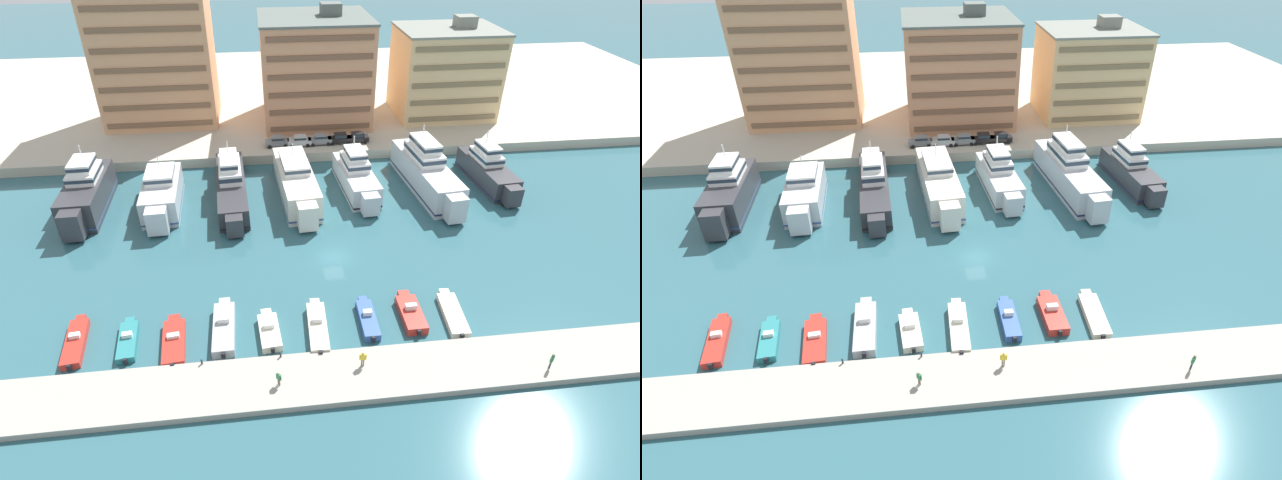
% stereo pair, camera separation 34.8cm
% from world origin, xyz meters
% --- Properties ---
extents(ground_plane, '(400.00, 400.00, 0.00)m').
position_xyz_m(ground_plane, '(0.00, 0.00, 0.00)').
color(ground_plane, '#2D5B66').
extents(quay_promenade, '(180.00, 70.00, 1.63)m').
position_xyz_m(quay_promenade, '(0.00, 62.67, 0.81)').
color(quay_promenade, '#BCB29E').
rests_on(quay_promenade, ground).
extents(pier_dock, '(120.00, 6.12, 0.69)m').
position_xyz_m(pier_dock, '(0.00, -19.03, 0.35)').
color(pier_dock, '#9E998E').
rests_on(pier_dock, ground).
extents(yacht_charcoal_far_left, '(5.20, 17.53, 8.90)m').
position_xyz_m(yacht_charcoal_far_left, '(-33.01, 15.81, 2.70)').
color(yacht_charcoal_far_left, '#333338').
rests_on(yacht_charcoal_far_left, ground).
extents(yacht_silver_left, '(5.53, 15.93, 7.07)m').
position_xyz_m(yacht_silver_left, '(-22.59, 15.11, 2.21)').
color(yacht_silver_left, silver).
rests_on(yacht_silver_left, ground).
extents(yacht_charcoal_mid_left, '(5.33, 22.15, 7.85)m').
position_xyz_m(yacht_charcoal_mid_left, '(-12.87, 16.86, 2.18)').
color(yacht_charcoal_mid_left, '#333338').
rests_on(yacht_charcoal_mid_left, ground).
extents(yacht_ivory_center_left, '(6.13, 20.70, 7.26)m').
position_xyz_m(yacht_ivory_center_left, '(-3.34, 16.03, 2.33)').
color(yacht_ivory_center_left, silver).
rests_on(yacht_ivory_center_left, ground).
extents(yacht_silver_center, '(5.41, 16.64, 7.94)m').
position_xyz_m(yacht_silver_center, '(5.84, 17.00, 2.25)').
color(yacht_silver_center, silver).
rests_on(yacht_silver_center, ground).
extents(yacht_silver_center_right, '(6.51, 21.91, 9.16)m').
position_xyz_m(yacht_silver_center_right, '(16.46, 16.32, 2.76)').
color(yacht_silver_center_right, silver).
rests_on(yacht_silver_center_right, ground).
extents(yacht_charcoal_mid_right, '(5.15, 16.59, 7.77)m').
position_xyz_m(yacht_charcoal_mid_right, '(26.55, 16.95, 2.18)').
color(yacht_charcoal_mid_right, '#333338').
rests_on(yacht_charcoal_mid_right, ground).
extents(motorboat_red_far_left, '(2.48, 7.39, 1.23)m').
position_xyz_m(motorboat_red_far_left, '(-27.64, -11.56, 0.42)').
color(motorboat_red_far_left, red).
rests_on(motorboat_red_far_left, ground).
extents(motorboat_teal_left, '(2.26, 6.31, 1.14)m').
position_xyz_m(motorboat_teal_left, '(-22.53, -11.92, 0.38)').
color(motorboat_teal_left, teal).
rests_on(motorboat_teal_left, ground).
extents(motorboat_red_mid_left, '(2.71, 7.25, 1.09)m').
position_xyz_m(motorboat_red_mid_left, '(-17.96, -12.58, 0.38)').
color(motorboat_red_mid_left, red).
rests_on(motorboat_red_mid_left, ground).
extents(motorboat_grey_center_left, '(2.29, 8.33, 1.64)m').
position_xyz_m(motorboat_grey_center_left, '(-13.03, -11.44, 0.55)').
color(motorboat_grey_center_left, '#9EA3A8').
rests_on(motorboat_grey_center_left, ground).
extents(motorboat_cream_center, '(2.42, 6.10, 1.35)m').
position_xyz_m(motorboat_cream_center, '(-8.45, -12.37, 0.44)').
color(motorboat_cream_center, beige).
rests_on(motorboat_cream_center, ground).
extents(motorboat_cream_center_right, '(2.08, 8.00, 1.48)m').
position_xyz_m(motorboat_cream_center_right, '(-3.51, -12.42, 0.50)').
color(motorboat_cream_center_right, beige).
rests_on(motorboat_cream_center_right, ground).
extents(motorboat_blue_mid_right, '(1.72, 6.54, 1.35)m').
position_xyz_m(motorboat_blue_mid_right, '(1.84, -11.81, 0.45)').
color(motorboat_blue_mid_right, '#33569E').
rests_on(motorboat_blue_mid_right, ground).
extents(motorboat_red_right, '(2.23, 6.55, 1.54)m').
position_xyz_m(motorboat_red_right, '(6.54, -11.54, 0.51)').
color(motorboat_red_right, red).
rests_on(motorboat_red_right, ground).
extents(motorboat_cream_far_right, '(2.38, 7.48, 0.81)m').
position_xyz_m(motorboat_cream_far_right, '(10.98, -12.02, 0.36)').
color(motorboat_cream_far_right, beige).
rests_on(motorboat_cream_far_right, ground).
extents(car_grey_far_left, '(4.14, 2.01, 1.80)m').
position_xyz_m(car_grey_far_left, '(-5.37, 31.22, 2.60)').
color(car_grey_far_left, slate).
rests_on(car_grey_far_left, quay_promenade).
extents(car_silver_left, '(4.11, 1.95, 1.80)m').
position_xyz_m(car_silver_left, '(-1.53, 30.98, 2.60)').
color(car_silver_left, '#B7BCC1').
rests_on(car_silver_left, quay_promenade).
extents(car_grey_mid_left, '(4.14, 2.00, 1.80)m').
position_xyz_m(car_grey_mid_left, '(2.03, 31.14, 2.60)').
color(car_grey_mid_left, slate).
rests_on(car_grey_mid_left, quay_promenade).
extents(car_black_center_left, '(4.11, 1.94, 1.80)m').
position_xyz_m(car_black_center_left, '(5.47, 31.23, 2.60)').
color(car_black_center_left, black).
rests_on(car_black_center_left, quay_promenade).
extents(car_black_center, '(4.14, 2.00, 1.80)m').
position_xyz_m(car_black_center, '(8.55, 31.21, 2.60)').
color(car_black_center, black).
rests_on(car_black_center, quay_promenade).
extents(apartment_block_far_left, '(20.61, 14.07, 28.23)m').
position_xyz_m(apartment_block_far_left, '(-26.01, 46.70, 14.79)').
color(apartment_block_far_left, tan).
rests_on(apartment_block_far_left, quay_promenade).
extents(apartment_block_left, '(19.79, 18.24, 20.53)m').
position_xyz_m(apartment_block_left, '(2.58, 44.15, 10.94)').
color(apartment_block_left, tan).
rests_on(apartment_block_left, quay_promenade).
extents(apartment_block_mid_left, '(18.51, 15.02, 17.97)m').
position_xyz_m(apartment_block_mid_left, '(27.58, 44.06, 9.66)').
color(apartment_block_mid_left, '#E0BC84').
rests_on(apartment_block_mid_left, quay_promenade).
extents(pedestrian_near_edge, '(0.47, 0.45, 1.59)m').
position_xyz_m(pedestrian_near_edge, '(-7.82, -19.52, 1.63)').
color(pedestrian_near_edge, '#7A6B56').
rests_on(pedestrian_near_edge, pier_dock).
extents(pedestrian_mid_deck, '(0.54, 0.50, 1.77)m').
position_xyz_m(pedestrian_mid_deck, '(17.27, -20.55, 1.74)').
color(pedestrian_mid_deck, '#282D3D').
rests_on(pedestrian_mid_deck, pier_dock).
extents(pedestrian_far_side, '(0.67, 0.28, 1.74)m').
position_xyz_m(pedestrian_far_side, '(0.04, -18.22, 1.72)').
color(pedestrian_far_side, '#7A6B56').
rests_on(pedestrian_far_side, pier_dock).
extents(bollard_west, '(0.20, 0.20, 0.61)m').
position_xyz_m(bollard_west, '(-14.88, -16.22, 1.02)').
color(bollard_west, '#2D2D33').
rests_on(bollard_west, pier_dock).
extents(bollard_west_mid, '(0.20, 0.20, 0.61)m').
position_xyz_m(bollard_west_mid, '(-7.50, -16.22, 1.02)').
color(bollard_west_mid, '#2D2D33').
rests_on(bollard_west_mid, pier_dock).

